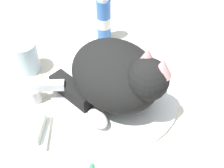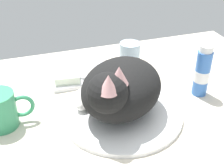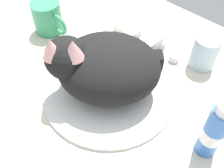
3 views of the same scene
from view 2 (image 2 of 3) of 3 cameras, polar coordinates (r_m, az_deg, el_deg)
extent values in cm
cube|color=beige|center=(79.63, 1.69, -6.54)|extent=(110.00, 82.50, 3.00)
cylinder|color=white|center=(78.38, 1.71, -5.37)|extent=(30.93, 30.93, 1.10)
cylinder|color=silver|center=(93.07, -2.29, 2.17)|extent=(3.60, 3.60, 3.82)
cube|color=silver|center=(88.49, -1.65, 2.66)|extent=(2.00, 7.51, 2.00)
cylinder|color=silver|center=(92.53, -5.28, 1.13)|extent=(2.80, 2.80, 1.80)
cylinder|color=silver|center=(94.87, 0.65, 2.11)|extent=(2.80, 2.80, 1.80)
ellipsoid|color=black|center=(74.14, 1.80, -0.80)|extent=(28.79, 28.24, 13.73)
sphere|color=black|center=(65.51, -0.86, -1.69)|extent=(12.87, 12.87, 9.14)
ellipsoid|color=white|center=(67.93, 0.00, -2.42)|extent=(7.78, 7.66, 5.03)
cone|color=#DB9E9E|center=(64.22, 1.31, 1.64)|extent=(5.79, 5.79, 4.11)
cone|color=#DB9E9E|center=(61.22, -0.68, 0.00)|extent=(5.79, 5.79, 4.11)
cube|color=black|center=(84.84, -0.89, -0.14)|extent=(11.38, 11.37, 3.81)
ellipsoid|color=white|center=(78.38, -5.18, -3.45)|extent=(6.61, 6.34, 3.43)
torus|color=#389966|center=(76.97, -16.36, -3.98)|extent=(6.06, 1.00, 6.06)
cylinder|color=silver|center=(98.02, 3.31, 5.31)|extent=(6.45, 6.45, 8.51)
cube|color=white|center=(90.79, -8.25, 0.05)|extent=(9.00, 6.40, 1.20)
cube|color=silver|center=(89.88, -8.33, 1.00)|extent=(7.70, 5.06, 2.33)
cylinder|color=#3870C6|center=(86.77, 16.38, 1.89)|extent=(4.08, 4.08, 12.95)
cylinder|color=white|center=(87.08, 16.32, 1.52)|extent=(4.16, 4.16, 3.24)
cylinder|color=white|center=(83.50, 17.14, 6.28)|extent=(3.47, 3.47, 1.80)
camera|label=1|loc=(0.66, -48.36, 28.38)|focal=47.00mm
camera|label=3|loc=(0.58, 44.92, 24.28)|focal=42.25mm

